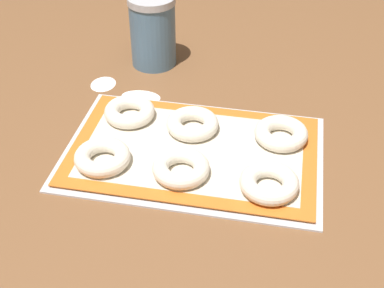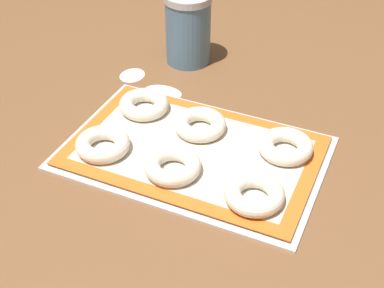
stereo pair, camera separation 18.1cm
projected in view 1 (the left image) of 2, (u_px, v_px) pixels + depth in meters
The scene contains 12 objects.
ground_plane at pixel (193, 154), 1.03m from camera, with size 2.80×2.80×0.00m, color brown.
baking_tray at pixel (192, 153), 1.02m from camera, with size 0.49×0.32×0.01m.
baking_mat at pixel (192, 151), 1.02m from camera, with size 0.47×0.30×0.00m.
bagel_front_left at pixel (102, 157), 0.98m from camera, with size 0.10×0.10×0.03m.
bagel_front_center at pixel (181, 168), 0.96m from camera, with size 0.10×0.10×0.03m.
bagel_front_right at pixel (269, 183), 0.93m from camera, with size 0.10×0.10×0.03m.
bagel_back_left at pixel (130, 112), 1.10m from camera, with size 0.10×0.10×0.03m.
bagel_back_center at pixel (193, 124), 1.06m from camera, with size 0.10×0.10×0.03m.
bagel_back_right at pixel (281, 133), 1.04m from camera, with size 0.10×0.10×0.03m.
flour_canister at pixel (153, 31), 1.25m from camera, with size 0.11×0.11×0.17m.
flour_patch_near at pixel (103, 84), 1.23m from camera, with size 0.06×0.07×0.00m.
flour_patch_far at pixel (141, 96), 1.18m from camera, with size 0.09×0.05×0.00m.
Camera 1 is at (0.15, -0.78, 0.65)m, focal length 50.00 mm.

